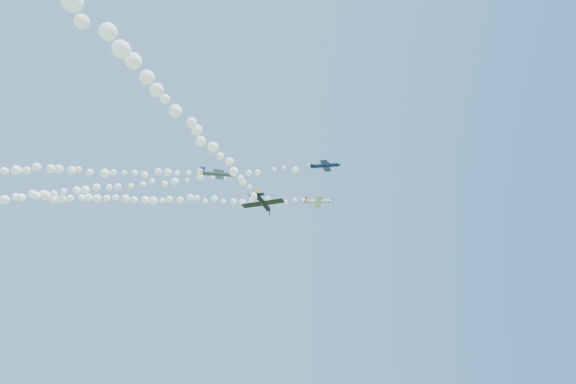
{
  "coord_description": "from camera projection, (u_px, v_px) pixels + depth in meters",
  "views": [
    {
      "loc": [
        -11.08,
        -99.97,
        2.56
      ],
      "look_at": [
        3.6,
        -6.86,
        46.25
      ],
      "focal_mm": 30.0,
      "sensor_mm": 36.0,
      "label": 1
    }
  ],
  "objects": [
    {
      "name": "plane_navy",
      "position": [
        326.0,
        166.0,
        106.2
      ],
      "size": [
        7.26,
        7.61,
        2.45
      ],
      "rotation": [
        0.15,
        0.03,
        -0.37
      ],
      "color": "#0D153B"
    },
    {
      "name": "smoke_trail_navy",
      "position": [
        136.0,
        185.0,
        114.8
      ],
      "size": [
        81.59,
        33.01,
        2.88
      ],
      "primitive_type": null,
      "color": "white"
    },
    {
      "name": "smoke_trail_black",
      "position": [
        119.0,
        49.0,
        49.3
      ],
      "size": [
        37.46,
        71.43,
        3.0
      ],
      "primitive_type": null,
      "color": "white"
    },
    {
      "name": "plane_white",
      "position": [
        318.0,
        202.0,
        121.6
      ],
      "size": [
        7.87,
        8.28,
        2.09
      ],
      "rotation": [
        0.0,
        -0.05,
        -0.1
      ],
      "color": "silver"
    },
    {
      "name": "plane_grey",
      "position": [
        219.0,
        174.0,
        98.32
      ],
      "size": [
        7.89,
        8.11,
        2.63
      ],
      "rotation": [
        0.23,
        0.04,
        -0.08
      ],
      "color": "#3B4455"
    },
    {
      "name": "smoke_trail_white",
      "position": [
        171.0,
        199.0,
        119.64
      ],
      "size": [
        68.87,
        9.62,
        3.24
      ],
      "primitive_type": null,
      "color": "white"
    },
    {
      "name": "plane_black",
      "position": [
        263.0,
        203.0,
        85.73
      ],
      "size": [
        7.57,
        7.14,
        2.61
      ],
      "rotation": [
        -0.02,
        0.05,
        1.1
      ],
      "color": "black"
    },
    {
      "name": "smoke_trail_grey",
      "position": [
        31.0,
        170.0,
        95.72
      ],
      "size": [
        69.29,
        8.48,
        3.46
      ],
      "primitive_type": null,
      "color": "white"
    }
  ]
}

